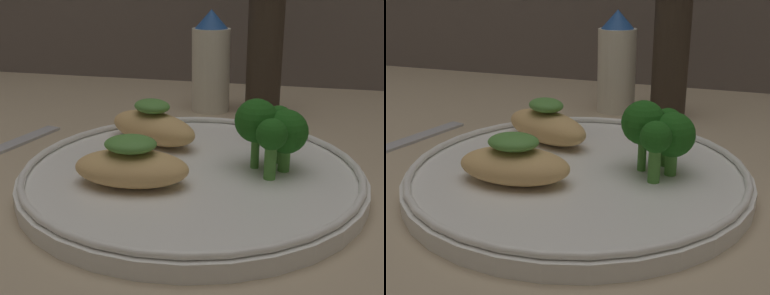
{
  "view_description": "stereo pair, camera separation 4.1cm",
  "coord_description": "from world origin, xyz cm",
  "views": [
    {
      "loc": [
        9.1,
        -37.92,
        17.5
      ],
      "look_at": [
        0.0,
        0.0,
        3.4
      ],
      "focal_mm": 45.0,
      "sensor_mm": 36.0,
      "label": 1
    },
    {
      "loc": [
        13.07,
        -36.74,
        17.5
      ],
      "look_at": [
        0.0,
        0.0,
        3.4
      ],
      "focal_mm": 45.0,
      "sensor_mm": 36.0,
      "label": 2
    }
  ],
  "objects": [
    {
      "name": "sauce_bottle",
      "position": [
        -3.31,
        24.48,
        6.36
      ],
      "size": [
        5.04,
        5.04,
        13.29
      ],
      "color": "silver",
      "rests_on": "ground_plane"
    },
    {
      "name": "grilled_meat_front",
      "position": [
        -3.98,
        -4.25,
        3.05
      ],
      "size": [
        9.7,
        5.83,
        4.1
      ],
      "color": "tan",
      "rests_on": "plate"
    },
    {
      "name": "ground_plane",
      "position": [
        0.0,
        0.0,
        -0.5
      ],
      "size": [
        180.0,
        180.0,
        1.0
      ],
      "primitive_type": "cube",
      "color": "tan"
    },
    {
      "name": "grilled_meat_middle",
      "position": [
        -5.47,
        5.9,
        3.19
      ],
      "size": [
        11.33,
        8.66,
        4.48
      ],
      "color": "tan",
      "rests_on": "plate"
    },
    {
      "name": "broccoli_bunch",
      "position": [
        6.64,
        1.5,
        5.18
      ],
      "size": [
        6.31,
        6.57,
        6.21
      ],
      "color": "#4C8E38",
      "rests_on": "plate"
    },
    {
      "name": "fork",
      "position": [
        -21.76,
        2.57,
        0.3
      ],
      "size": [
        5.61,
        18.65,
        0.6
      ],
      "color": "#B2B2B7",
      "rests_on": "ground_plane"
    },
    {
      "name": "plate",
      "position": [
        0.0,
        0.0,
        0.99
      ],
      "size": [
        29.75,
        29.75,
        2.0
      ],
      "color": "white",
      "rests_on": "ground_plane"
    },
    {
      "name": "pepper_grinder",
      "position": [
        3.7,
        24.48,
        8.65
      ],
      "size": [
        4.54,
        4.54,
        18.89
      ],
      "color": "#382D23",
      "rests_on": "ground_plane"
    }
  ]
}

